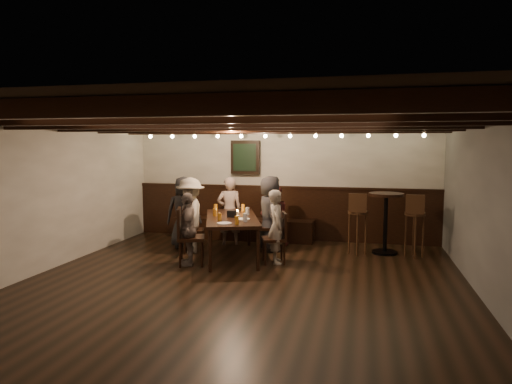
% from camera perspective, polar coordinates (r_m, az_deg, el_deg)
% --- Properties ---
extents(room, '(7.00, 7.00, 7.00)m').
position_cam_1_polar(room, '(8.58, -0.02, -0.40)').
color(room, black).
rests_on(room, ground).
extents(dining_table, '(1.47, 2.15, 0.74)m').
position_cam_1_polar(dining_table, '(8.18, -3.06, -3.53)').
color(dining_table, black).
rests_on(dining_table, floor).
extents(chair_left_near, '(0.51, 0.51, 0.87)m').
position_cam_1_polar(chair_left_near, '(8.70, -7.93, -5.75)').
color(chair_left_near, black).
rests_on(chair_left_near, floor).
extents(chair_left_far, '(0.56, 0.56, 0.97)m').
position_cam_1_polar(chair_left_far, '(7.81, -8.23, -6.88)').
color(chair_left_far, black).
rests_on(chair_left_far, floor).
extents(chair_right_near, '(0.55, 0.55, 0.95)m').
position_cam_1_polar(chair_right_near, '(8.75, 1.57, -5.48)').
color(chair_right_near, black).
rests_on(chair_right_near, floor).
extents(chair_right_far, '(0.50, 0.50, 0.87)m').
position_cam_1_polar(chair_right_far, '(7.88, 2.36, -6.94)').
color(chair_right_far, black).
rests_on(chair_right_far, floor).
extents(person_bench_left, '(0.79, 0.65, 1.41)m').
position_cam_1_polar(person_bench_left, '(9.07, -9.00, -2.48)').
color(person_bench_left, '#292A2C').
rests_on(person_bench_left, floor).
extents(person_bench_centre, '(0.58, 0.47, 1.37)m').
position_cam_1_polar(person_bench_centre, '(9.21, -3.34, -2.39)').
color(person_bench_centre, gray).
rests_on(person_bench_centre, floor).
extents(person_bench_right, '(0.70, 0.62, 1.20)m').
position_cam_1_polar(person_bench_right, '(9.15, 2.35, -3.00)').
color(person_bench_right, '#5C221F').
rests_on(person_bench_right, floor).
extents(person_left_near, '(0.79, 1.03, 1.41)m').
position_cam_1_polar(person_left_near, '(8.62, -8.18, -2.89)').
color(person_left_near, '#A09887').
rests_on(person_left_near, floor).
extents(person_left_far, '(0.52, 0.78, 1.23)m').
position_cam_1_polar(person_left_far, '(7.75, -8.49, -4.59)').
color(person_left_far, slate).
rests_on(person_left_far, floor).
extents(person_right_near, '(0.66, 0.81, 1.43)m').
position_cam_1_polar(person_right_near, '(8.67, 1.77, -2.70)').
color(person_right_near, '#28282A').
rests_on(person_right_near, floor).
extents(person_right_far, '(0.43, 0.53, 1.26)m').
position_cam_1_polar(person_right_far, '(7.81, 2.60, -4.33)').
color(person_right_far, '#A39A8A').
rests_on(person_right_far, floor).
extents(pint_a, '(0.07, 0.07, 0.14)m').
position_cam_1_polar(pint_a, '(8.84, -5.07, -1.97)').
color(pint_a, '#BF7219').
rests_on(pint_a, dining_table).
extents(pint_b, '(0.07, 0.07, 0.14)m').
position_cam_1_polar(pint_b, '(8.81, -1.62, -1.98)').
color(pint_b, '#BF7219').
rests_on(pint_b, dining_table).
extents(pint_c, '(0.07, 0.07, 0.14)m').
position_cam_1_polar(pint_c, '(8.25, -5.18, -2.55)').
color(pint_c, '#BF7219').
rests_on(pint_c, dining_table).
extents(pint_d, '(0.07, 0.07, 0.14)m').
position_cam_1_polar(pint_d, '(8.37, -1.07, -2.40)').
color(pint_d, silver).
rests_on(pint_d, dining_table).
extents(pint_e, '(0.07, 0.07, 0.14)m').
position_cam_1_polar(pint_e, '(7.71, -4.56, -3.15)').
color(pint_e, '#BF7219').
rests_on(pint_e, dining_table).
extents(pint_f, '(0.07, 0.07, 0.14)m').
position_cam_1_polar(pint_f, '(7.62, -1.39, -3.23)').
color(pint_f, silver).
rests_on(pint_f, dining_table).
extents(pint_g, '(0.07, 0.07, 0.14)m').
position_cam_1_polar(pint_g, '(7.37, -2.42, -3.55)').
color(pint_g, '#BF7219').
rests_on(pint_g, dining_table).
extents(plate_near, '(0.24, 0.24, 0.01)m').
position_cam_1_polar(plate_near, '(7.47, -3.99, -3.92)').
color(plate_near, white).
rests_on(plate_near, dining_table).
extents(plate_far, '(0.24, 0.24, 0.01)m').
position_cam_1_polar(plate_far, '(7.88, -1.66, -3.39)').
color(plate_far, white).
rests_on(plate_far, dining_table).
extents(condiment_caddy, '(0.15, 0.10, 0.12)m').
position_cam_1_polar(condiment_caddy, '(8.11, -3.05, -2.75)').
color(condiment_caddy, black).
rests_on(condiment_caddy, dining_table).
extents(candle, '(0.05, 0.05, 0.05)m').
position_cam_1_polar(candle, '(8.46, -2.34, -2.62)').
color(candle, beige).
rests_on(candle, dining_table).
extents(high_top_table, '(0.64, 0.64, 1.13)m').
position_cam_1_polar(high_top_table, '(8.77, 15.91, -2.66)').
color(high_top_table, black).
rests_on(high_top_table, floor).
extents(bar_stool_left, '(0.36, 0.37, 1.15)m').
position_cam_1_polar(bar_stool_left, '(8.61, 12.56, -4.87)').
color(bar_stool_left, '#352211').
rests_on(bar_stool_left, floor).
extents(bar_stool_right, '(0.36, 0.39, 1.15)m').
position_cam_1_polar(bar_stool_right, '(8.71, 19.18, -4.94)').
color(bar_stool_right, '#352211').
rests_on(bar_stool_right, floor).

